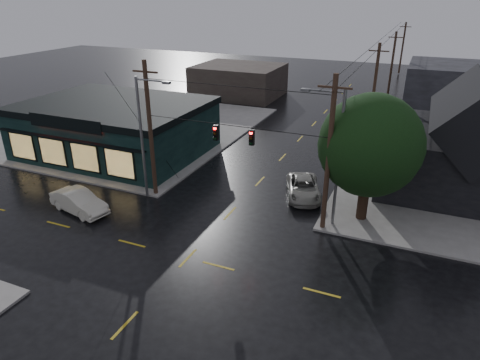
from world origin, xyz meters
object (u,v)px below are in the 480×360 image
at_px(utility_pole_nw, 156,195).
at_px(utility_pole_ne, 322,228).
at_px(corner_tree, 370,146).
at_px(sedan_cream, 79,202).
at_px(suv_silver, 303,188).

height_order(utility_pole_nw, utility_pole_ne, same).
bearing_deg(corner_tree, sedan_cream, -160.14).
relative_size(utility_pole_nw, suv_silver, 1.99).
distance_m(utility_pole_nw, sedan_cream, 5.67).
xyz_separation_m(corner_tree, utility_pole_ne, (-2.15, -2.24, -5.39)).
bearing_deg(suv_silver, sedan_cream, -168.11).
xyz_separation_m(utility_pole_nw, suv_silver, (10.52, 4.19, 0.71)).
bearing_deg(sedan_cream, suv_silver, -45.60).
xyz_separation_m(utility_pole_ne, sedan_cream, (-16.42, -4.46, 0.78)).
height_order(utility_pole_nw, suv_silver, utility_pole_nw).
bearing_deg(utility_pole_ne, sedan_cream, -164.79).
relative_size(corner_tree, utility_pole_ne, 0.85).
relative_size(corner_tree, utility_pole_nw, 0.85).
bearing_deg(suv_silver, corner_tree, -42.80).
relative_size(corner_tree, sedan_cream, 1.81).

